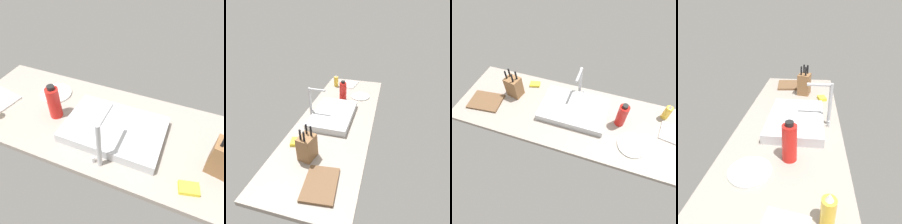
{
  "view_description": "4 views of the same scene",
  "coord_description": "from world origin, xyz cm",
  "views": [
    {
      "loc": [
        -28.44,
        79.02,
        96.36
      ],
      "look_at": [
        5.99,
        -4.43,
        10.38
      ],
      "focal_mm": 35.26,
      "sensor_mm": 36.0,
      "label": 1
    },
    {
      "loc": [
        -146.6,
        -40.51,
        102.98
      ],
      "look_at": [
        3.1,
        -0.05,
        8.83
      ],
      "focal_mm": 31.3,
      "sensor_mm": 36.0,
      "label": 2
    },
    {
      "loc": [
        23.69,
        -89.94,
        126.15
      ],
      "look_at": [
        -4.6,
        -4.58,
        10.59
      ],
      "focal_mm": 30.01,
      "sensor_mm": 36.0,
      "label": 3
    },
    {
      "loc": [
        121.25,
        13.4,
        71.41
      ],
      "look_at": [
        -0.87,
        -0.14,
        10.55
      ],
      "focal_mm": 33.0,
      "sensor_mm": 36.0,
      "label": 4
    }
  ],
  "objects": [
    {
      "name": "dinner_plate",
      "position": [
        50.15,
        -13.23,
        4.1
      ],
      "size": [
        20.64,
        20.64,
        1.2
      ],
      "primitive_type": "cylinder",
      "color": "silver",
      "rests_on": "countertop_slab"
    },
    {
      "name": "soap_bottle",
      "position": [
        72.46,
        21.07,
        9.98
      ],
      "size": [
        5.39,
        5.39,
        14.78
      ],
      "color": "gold",
      "rests_on": "countertop_slab"
    },
    {
      "name": "water_bottle",
      "position": [
        38.54,
        3.96,
        13.62
      ],
      "size": [
        7.58,
        7.58,
        21.72
      ],
      "color": "red",
      "rests_on": "countertop_slab"
    },
    {
      "name": "knife_block",
      "position": [
        -53.59,
        6.71,
        12.84
      ],
      "size": [
        13.64,
        12.01,
        25.39
      ],
      "rotation": [
        0.0,
        0.0,
        -0.19
      ],
      "color": "brown",
      "rests_on": "countertop_slab"
    },
    {
      "name": "sink_basin",
      "position": [
        1.11,
        4.06,
        6.41
      ],
      "size": [
        53.59,
        35.55,
        5.81
      ],
      "primitive_type": "cube",
      "color": "#B7BABF",
      "rests_on": "countertop_slab"
    },
    {
      "name": "faucet",
      "position": [
        0.21,
        23.6,
        20.39
      ],
      "size": [
        5.5,
        16.15,
        28.1
      ],
      "color": "#B7BABF",
      "rests_on": "countertop_slab"
    },
    {
      "name": "countertop_slab",
      "position": [
        0.0,
        0.0,
        1.75
      ],
      "size": [
        193.94,
        66.55,
        3.5
      ],
      "primitive_type": "cube",
      "color": "gray",
      "rests_on": "ground"
    },
    {
      "name": "dish_sponge",
      "position": [
        -41.98,
        22.49,
        4.7
      ],
      "size": [
        10.18,
        7.99,
        2.4
      ],
      "primitive_type": "cube",
      "rotation": [
        0.0,
        0.0,
        0.24
      ],
      "color": "yellow",
      "rests_on": "countertop_slab"
    },
    {
      "name": "cutting_board",
      "position": [
        -73.87,
        -9.87,
        4.4
      ],
      "size": [
        28.76,
        22.73,
        1.8
      ],
      "primitive_type": "cube",
      "rotation": [
        0.0,
        0.0,
        0.11
      ],
      "color": "brown",
      "rests_on": "countertop_slab"
    }
  ]
}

